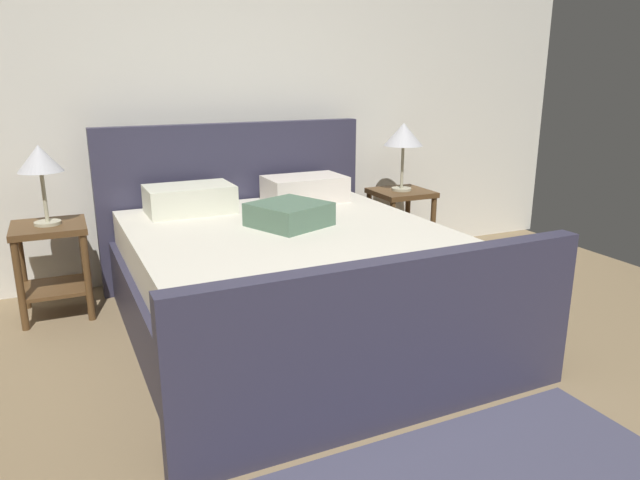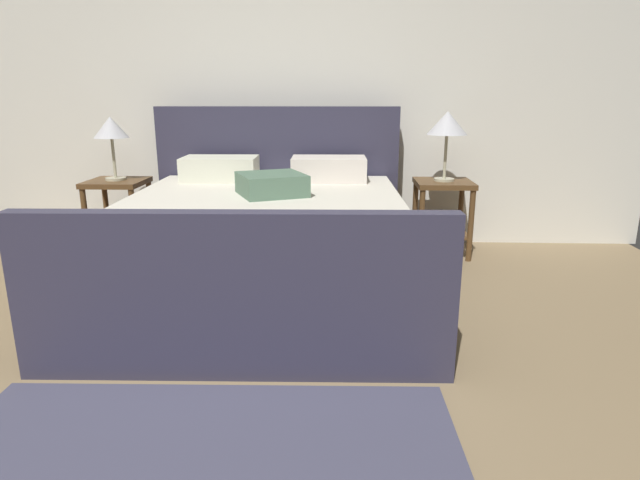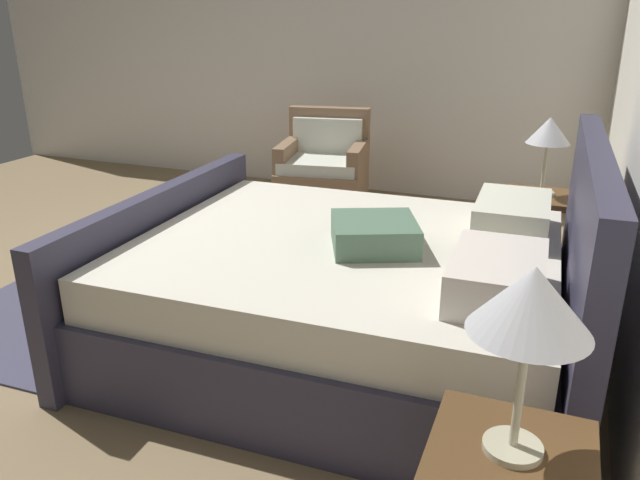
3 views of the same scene
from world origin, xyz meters
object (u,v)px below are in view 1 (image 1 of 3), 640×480
at_px(bed, 290,274).
at_px(nightstand_right, 400,214).
at_px(table_lamp_right, 403,136).
at_px(nightstand_left, 52,255).
at_px(table_lamp_left, 40,162).

xyz_separation_m(bed, nightstand_right, (1.31, 0.88, 0.06)).
relative_size(bed, table_lamp_right, 4.38).
height_order(table_lamp_right, nightstand_left, table_lamp_right).
xyz_separation_m(bed, nightstand_left, (-1.30, 0.82, 0.06)).
bearing_deg(table_lamp_right, bed, -146.00).
xyz_separation_m(bed, table_lamp_right, (1.31, 0.88, 0.69)).
bearing_deg(bed, table_lamp_right, 34.00).
bearing_deg(nightstand_right, table_lamp_right, 45.00).
relative_size(nightstand_left, table_lamp_left, 1.21).
relative_size(bed, nightstand_left, 3.91).
distance_m(nightstand_right, table_lamp_left, 2.68).
relative_size(bed, nightstand_right, 3.91).
bearing_deg(bed, table_lamp_left, 147.93).
bearing_deg(nightstand_left, nightstand_right, 1.40).
relative_size(nightstand_right, table_lamp_right, 1.12).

